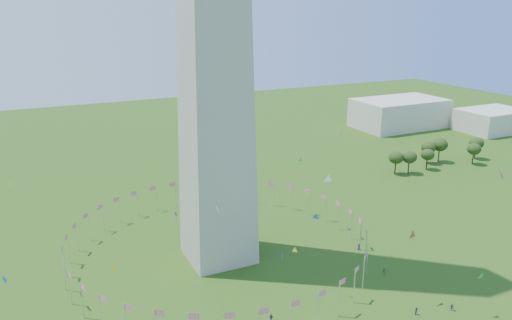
% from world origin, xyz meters
% --- Properties ---
extents(flag_ring, '(80.24, 80.24, 9.00)m').
position_xyz_m(flag_ring, '(-0.00, 50.00, 4.50)').
color(flag_ring, silver).
rests_on(flag_ring, ground).
extents(gov_building_east_a, '(50.00, 30.00, 16.00)m').
position_xyz_m(gov_building_east_a, '(150.00, 150.00, 8.00)').
color(gov_building_east_a, beige).
rests_on(gov_building_east_a, ground).
extents(gov_building_east_b, '(35.00, 25.00, 12.00)m').
position_xyz_m(gov_building_east_b, '(190.00, 120.00, 6.00)').
color(gov_building_east_b, beige).
rests_on(gov_building_east_b, ground).
extents(kites_aloft, '(99.74, 66.15, 30.59)m').
position_xyz_m(kites_aloft, '(13.12, 20.40, 19.57)').
color(kites_aloft, white).
rests_on(kites_aloft, ground).
extents(tree_line_east, '(53.36, 15.58, 10.62)m').
position_xyz_m(tree_line_east, '(115.10, 85.54, 4.86)').
color(tree_line_east, '#2F4A18').
rests_on(tree_line_east, ground).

